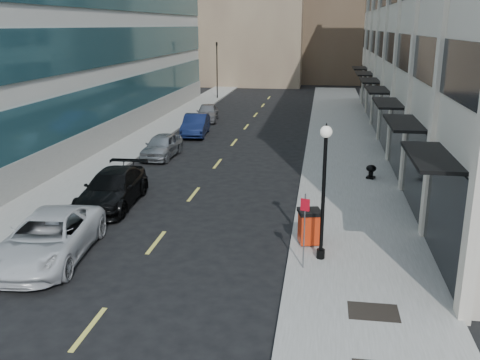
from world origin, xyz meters
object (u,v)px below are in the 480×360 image
(car_black_pickup, at_px, (113,189))
(car_silver_sedan, at_px, (162,146))
(urn_planter, at_px, (371,170))
(traffic_signal, at_px, (217,46))
(sign_post, at_px, (305,221))
(lamppost, at_px, (324,181))
(car_white_van, at_px, (48,238))
(car_blue_sedan, at_px, (196,125))
(car_grey_sedan, at_px, (207,112))
(trash_bin, at_px, (309,226))

(car_black_pickup, xyz_separation_m, car_silver_sedan, (-0.46, 9.11, -0.06))
(car_silver_sedan, height_order, urn_planter, car_silver_sedan)
(traffic_signal, distance_m, sign_post, 43.26)
(car_silver_sedan, distance_m, lamppost, 17.05)
(traffic_signal, relative_size, car_black_pickup, 1.29)
(lamppost, distance_m, urn_planter, 10.95)
(car_white_van, relative_size, car_silver_sedan, 1.33)
(sign_post, bearing_deg, urn_planter, 90.09)
(lamppost, distance_m, sign_post, 1.52)
(traffic_signal, relative_size, urn_planter, 9.62)
(car_blue_sedan, relative_size, urn_planter, 6.46)
(car_black_pickup, distance_m, car_blue_sedan, 16.11)
(traffic_signal, distance_m, car_blue_sedan, 20.73)
(car_silver_sedan, xyz_separation_m, car_grey_sedan, (0.02, 13.16, 0.00))
(lamppost, relative_size, urn_planter, 6.48)
(car_white_van, distance_m, sign_post, 8.80)
(car_white_van, distance_m, car_grey_sedan, 28.17)
(car_grey_sedan, xyz_separation_m, urn_planter, (12.24, -16.57, -0.14))
(car_white_van, height_order, lamppost, lamppost)
(car_white_van, bearing_deg, trash_bin, 9.29)
(lamppost, height_order, sign_post, lamppost)
(car_blue_sedan, relative_size, sign_post, 1.83)
(traffic_signal, distance_m, urn_planter, 33.90)
(traffic_signal, bearing_deg, sign_post, -75.15)
(trash_bin, height_order, lamppost, lamppost)
(car_white_van, bearing_deg, traffic_signal, 87.14)
(traffic_signal, bearing_deg, car_blue_sedan, -83.44)
(sign_post, bearing_deg, car_white_van, -162.35)
(car_white_van, height_order, car_grey_sedan, car_white_van)
(car_white_van, height_order, trash_bin, car_white_van)
(car_grey_sedan, bearing_deg, car_blue_sedan, -92.92)
(car_grey_sedan, relative_size, sign_post, 1.67)
(traffic_signal, bearing_deg, car_white_van, -86.87)
(car_black_pickup, distance_m, urn_planter, 13.11)
(car_grey_sedan, relative_size, trash_bin, 3.31)
(traffic_signal, distance_m, car_black_pickup, 36.52)
(car_black_pickup, relative_size, sign_post, 2.11)
(car_silver_sedan, height_order, lamppost, lamppost)
(car_white_van, height_order, sign_post, sign_post)
(trash_bin, bearing_deg, urn_planter, 58.39)
(car_black_pickup, xyz_separation_m, trash_bin, (8.86, -3.47, 0.06))
(car_white_van, relative_size, sign_post, 2.22)
(car_blue_sedan, height_order, trash_bin, car_blue_sedan)
(trash_bin, xyz_separation_m, urn_planter, (2.94, 9.18, -0.26))
(sign_post, xyz_separation_m, urn_planter, (3.06, 11.24, -1.19))
(lamppost, relative_size, sign_post, 1.84)
(car_blue_sedan, height_order, urn_planter, car_blue_sedan)
(car_black_pickup, bearing_deg, urn_planter, 23.10)
(trash_bin, height_order, sign_post, sign_post)
(trash_bin, bearing_deg, sign_post, -107.22)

